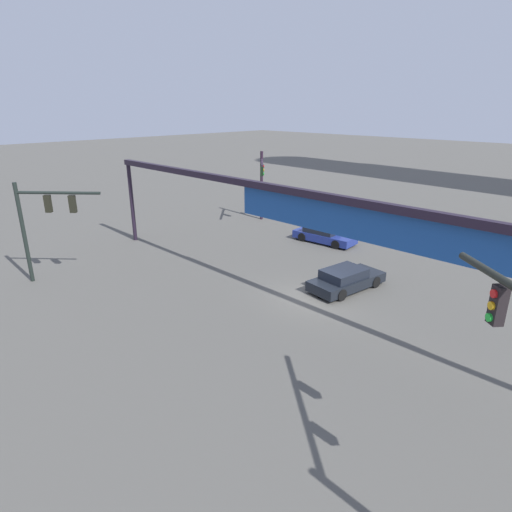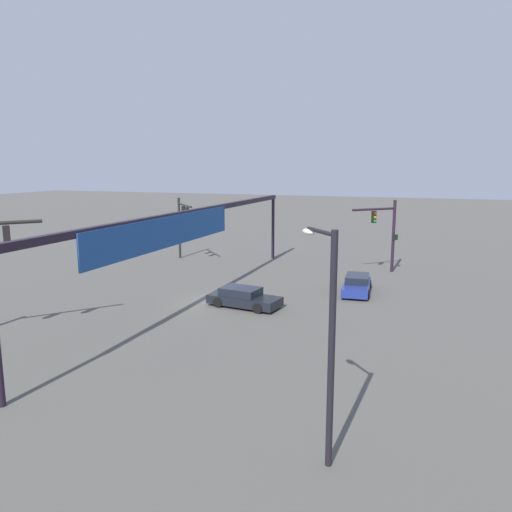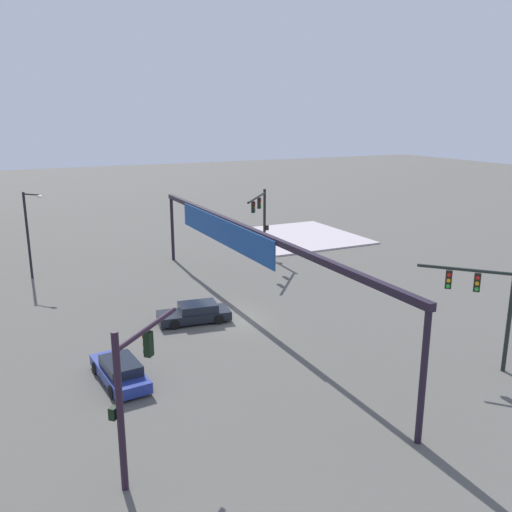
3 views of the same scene
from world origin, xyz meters
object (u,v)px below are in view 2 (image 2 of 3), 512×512
(streetlamp_curved_arm, at_px, (328,331))
(sedan_car_waiting_far, at_px, (357,285))
(traffic_signal_cross_street, at_px, (387,228))
(sedan_car_approaching, at_px, (243,298))
(traffic_signal_near_corner, at_px, (182,219))

(streetlamp_curved_arm, xyz_separation_m, sedan_car_waiting_far, (-20.65, -2.31, -3.50))
(traffic_signal_cross_street, xyz_separation_m, sedan_car_waiting_far, (7.50, -1.11, -3.15))
(traffic_signal_cross_street, relative_size, sedan_car_approaching, 1.26)
(sedan_car_waiting_far, bearing_deg, traffic_signal_near_corner, -116.23)
(traffic_signal_near_corner, distance_m, sedan_car_waiting_far, 18.70)
(traffic_signal_cross_street, height_order, sedan_car_waiting_far, traffic_signal_cross_street)
(traffic_signal_near_corner, xyz_separation_m, sedan_car_approaching, (12.65, 11.05, -3.32))
(streetlamp_curved_arm, bearing_deg, sedan_car_approaching, -10.34)
(streetlamp_curved_arm, relative_size, sedan_car_waiting_far, 1.48)
(sedan_car_approaching, bearing_deg, sedan_car_waiting_far, 52.34)
(traffic_signal_near_corner, distance_m, traffic_signal_cross_street, 18.29)
(traffic_signal_near_corner, height_order, sedan_car_approaching, traffic_signal_near_corner)
(sedan_car_waiting_far, bearing_deg, sedan_car_approaching, -50.54)
(traffic_signal_near_corner, bearing_deg, streetlamp_curved_arm, -6.71)
(streetlamp_curved_arm, bearing_deg, traffic_signal_cross_street, -37.76)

